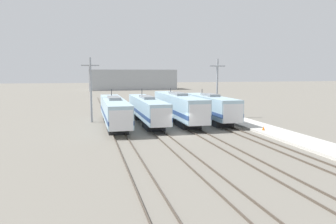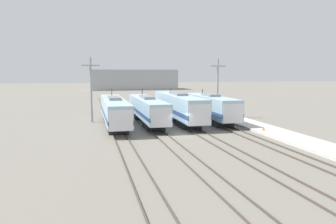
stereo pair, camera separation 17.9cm
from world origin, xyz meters
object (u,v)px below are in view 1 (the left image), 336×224
(locomotive_far_left, at_px, (114,111))
(catenary_tower_left, at_px, (91,89))
(locomotive_center_left, at_px, (147,110))
(catenary_tower_right, at_px, (217,87))
(locomotive_center_right, at_px, (179,107))
(traffic_cone, at_px, (263,128))
(locomotive_far_right, at_px, (211,107))

(locomotive_far_left, bearing_deg, catenary_tower_left, 123.79)
(locomotive_far_left, distance_m, locomotive_center_left, 4.87)
(catenary_tower_left, height_order, catenary_tower_right, same)
(locomotive_center_left, height_order, locomotive_center_right, locomotive_center_right)
(catenary_tower_left, xyz_separation_m, traffic_cone, (20.24, -13.58, -4.42))
(locomotive_far_right, relative_size, catenary_tower_right, 1.72)
(locomotive_center_right, distance_m, traffic_cone, 13.27)
(catenary_tower_right, bearing_deg, locomotive_center_left, -164.26)
(locomotive_center_left, xyz_separation_m, locomotive_center_right, (4.74, 0.41, 0.19))
(locomotive_far_right, bearing_deg, traffic_cone, -72.83)
(catenary_tower_right, distance_m, traffic_cone, 14.30)
(catenary_tower_right, relative_size, traffic_cone, 18.65)
(locomotive_center_left, bearing_deg, locomotive_center_right, 4.90)
(catenary_tower_left, bearing_deg, locomotive_far_right, -12.47)
(locomotive_far_left, bearing_deg, locomotive_far_right, 2.69)
(locomotive_center_right, height_order, locomotive_far_right, locomotive_center_right)
(locomotive_far_left, relative_size, locomotive_center_left, 1.03)
(locomotive_center_left, height_order, locomotive_far_right, locomotive_center_left)
(traffic_cone, bearing_deg, locomotive_center_right, 126.15)
(locomotive_far_right, height_order, catenary_tower_right, catenary_tower_right)
(catenary_tower_left, relative_size, catenary_tower_right, 1.00)
(locomotive_far_left, height_order, catenary_tower_right, catenary_tower_right)
(catenary_tower_left, bearing_deg, traffic_cone, -33.87)
(locomotive_center_left, xyz_separation_m, catenary_tower_left, (-7.74, 3.37, 2.92))
(locomotive_center_left, xyz_separation_m, catenary_tower_right, (11.95, 3.37, 2.92))
(locomotive_center_left, distance_m, catenary_tower_left, 8.93)
(locomotive_center_right, bearing_deg, traffic_cone, -53.85)
(locomotive_far_right, relative_size, catenary_tower_left, 1.72)
(locomotive_center_left, bearing_deg, locomotive_far_right, -2.67)
(locomotive_far_left, relative_size, locomotive_center_right, 1.00)
(locomotive_far_left, bearing_deg, locomotive_center_right, 9.08)
(locomotive_center_left, bearing_deg, catenary_tower_right, 15.74)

